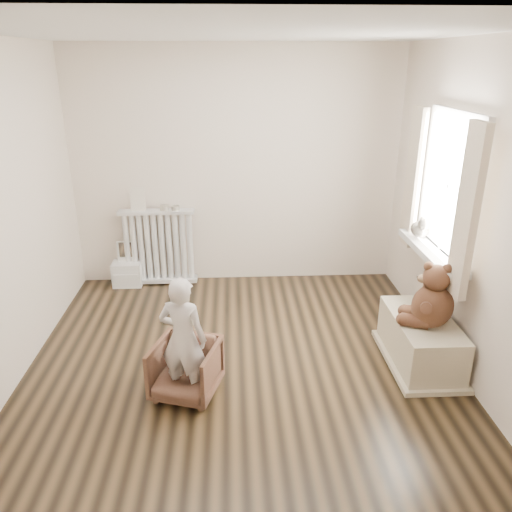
{
  "coord_description": "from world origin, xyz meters",
  "views": [
    {
      "loc": [
        -0.06,
        -3.67,
        2.43
      ],
      "look_at": [
        0.15,
        0.45,
        0.8
      ],
      "focal_mm": 35.0,
      "sensor_mm": 36.0,
      "label": 1
    }
  ],
  "objects_px": {
    "radiator": "(159,252)",
    "child": "(183,339)",
    "toy_vanity": "(127,263)",
    "teddy_bear": "(434,297)",
    "armchair": "(186,369)",
    "plush_cat": "(420,227)",
    "toy_bench": "(420,342)"
  },
  "relations": [
    {
      "from": "armchair",
      "to": "plush_cat",
      "type": "bearing_deg",
      "value": 42.86
    },
    {
      "from": "radiator",
      "to": "armchair",
      "type": "distance_m",
      "value": 2.15
    },
    {
      "from": "toy_vanity",
      "to": "teddy_bear",
      "type": "xyz_separation_m",
      "value": [
        2.8,
        -1.83,
        0.4
      ]
    },
    {
      "from": "armchair",
      "to": "child",
      "type": "distance_m",
      "value": 0.3
    },
    {
      "from": "radiator",
      "to": "teddy_bear",
      "type": "bearing_deg",
      "value": -37.4
    },
    {
      "from": "plush_cat",
      "to": "toy_bench",
      "type": "bearing_deg",
      "value": -113.74
    },
    {
      "from": "child",
      "to": "teddy_bear",
      "type": "bearing_deg",
      "value": -154.38
    },
    {
      "from": "child",
      "to": "plush_cat",
      "type": "bearing_deg",
      "value": -136.04
    },
    {
      "from": "armchair",
      "to": "teddy_bear",
      "type": "relative_size",
      "value": 0.91
    },
    {
      "from": "armchair",
      "to": "toy_bench",
      "type": "bearing_deg",
      "value": 27.04
    },
    {
      "from": "child",
      "to": "teddy_bear",
      "type": "relative_size",
      "value": 1.86
    },
    {
      "from": "toy_vanity",
      "to": "teddy_bear",
      "type": "relative_size",
      "value": 0.96
    },
    {
      "from": "radiator",
      "to": "toy_bench",
      "type": "distance_m",
      "value": 2.99
    },
    {
      "from": "child",
      "to": "toy_bench",
      "type": "bearing_deg",
      "value": -151.54
    },
    {
      "from": "toy_vanity",
      "to": "radiator",
      "type": "bearing_deg",
      "value": 4.61
    },
    {
      "from": "radiator",
      "to": "armchair",
      "type": "xyz_separation_m",
      "value": [
        0.46,
        -2.09,
        -0.17
      ]
    },
    {
      "from": "child",
      "to": "teddy_bear",
      "type": "xyz_separation_m",
      "value": [
        1.97,
        0.29,
        0.15
      ]
    },
    {
      "from": "toy_vanity",
      "to": "toy_bench",
      "type": "bearing_deg",
      "value": -31.83
    },
    {
      "from": "radiator",
      "to": "child",
      "type": "distance_m",
      "value": 2.2
    },
    {
      "from": "teddy_bear",
      "to": "armchair",
      "type": "bearing_deg",
      "value": -150.27
    },
    {
      "from": "child",
      "to": "armchair",
      "type": "bearing_deg",
      "value": -72.66
    },
    {
      "from": "armchair",
      "to": "teddy_bear",
      "type": "distance_m",
      "value": 2.03
    },
    {
      "from": "radiator",
      "to": "toy_bench",
      "type": "height_order",
      "value": "radiator"
    },
    {
      "from": "armchair",
      "to": "toy_bench",
      "type": "distance_m",
      "value": 1.98
    },
    {
      "from": "toy_bench",
      "to": "teddy_bear",
      "type": "distance_m",
      "value": 0.48
    },
    {
      "from": "teddy_bear",
      "to": "plush_cat",
      "type": "relative_size",
      "value": 2.07
    },
    {
      "from": "toy_bench",
      "to": "toy_vanity",
      "type": "bearing_deg",
      "value": 148.17
    },
    {
      "from": "plush_cat",
      "to": "child",
      "type": "bearing_deg",
      "value": -165.23
    },
    {
      "from": "toy_vanity",
      "to": "toy_bench",
      "type": "distance_m",
      "value": 3.28
    },
    {
      "from": "radiator",
      "to": "child",
      "type": "height_order",
      "value": "child"
    },
    {
      "from": "radiator",
      "to": "armchair",
      "type": "relative_size",
      "value": 1.82
    },
    {
      "from": "radiator",
      "to": "child",
      "type": "xyz_separation_m",
      "value": [
        0.46,
        -2.14,
        0.13
      ]
    }
  ]
}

